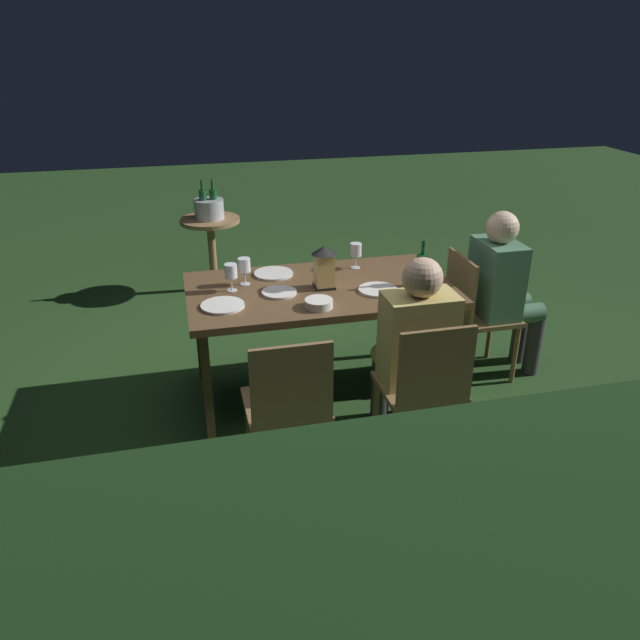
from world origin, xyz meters
TOP-DOWN VIEW (x-y plane):
  - ground_plane at (0.00, 0.00)m, footprint 16.00×16.00m
  - dining_table at (0.00, 0.00)m, footprint 1.62×0.89m
  - chair_side_right_b at (0.37, 0.84)m, footprint 0.42×0.40m
  - chair_side_right_a at (-0.37, 0.84)m, footprint 0.42×0.40m
  - person_in_mustard at (-0.37, 0.64)m, footprint 0.38×0.47m
  - chair_head_near at (-1.06, 0.00)m, footprint 0.40×0.42m
  - person_in_green at (-1.26, 0.00)m, footprint 0.48×0.38m
  - lantern_centerpiece at (-0.02, 0.02)m, footprint 0.15×0.15m
  - green_bottle_on_table at (-0.61, 0.12)m, footprint 0.07×0.07m
  - wine_glass_a at (-0.31, -0.27)m, footprint 0.08×0.08m
  - wine_glass_b at (0.44, -0.15)m, footprint 0.08×0.08m
  - wine_glass_c at (0.53, -0.06)m, footprint 0.08×0.08m
  - plate_a at (0.26, 0.05)m, footprint 0.21×0.21m
  - plate_b at (-0.32, 0.15)m, footprint 0.24×0.24m
  - plate_c at (0.24, -0.27)m, footprint 0.25×0.25m
  - plate_d at (0.61, 0.17)m, footprint 0.25×0.25m
  - bowl_olives at (-0.49, 0.33)m, footprint 0.13×0.13m
  - bowl_bread at (0.08, 0.30)m, footprint 0.16×0.16m
  - side_table at (0.53, -1.99)m, footprint 0.53×0.53m
  - ice_bucket at (0.53, -1.99)m, footprint 0.26×0.26m

SIDE VIEW (x-z plane):
  - ground_plane at x=0.00m, z-range 0.00..0.00m
  - side_table at x=0.53m, z-range 0.11..0.78m
  - chair_side_right_b at x=0.37m, z-range 0.05..0.92m
  - chair_side_right_a at x=-0.37m, z-range 0.05..0.92m
  - chair_head_near at x=-1.06m, z-range 0.05..0.92m
  - person_in_mustard at x=-0.37m, z-range 0.06..1.21m
  - person_in_green at x=-1.26m, z-range 0.06..1.21m
  - dining_table at x=0.00m, z-range 0.32..1.07m
  - plate_a at x=0.26m, z-range 0.75..0.77m
  - plate_b at x=-0.32m, z-range 0.75..0.77m
  - plate_c at x=0.24m, z-range 0.75..0.77m
  - plate_d at x=0.61m, z-range 0.75..0.77m
  - ice_bucket at x=0.53m, z-range 0.60..0.94m
  - bowl_bread at x=0.08m, z-range 0.75..0.80m
  - bowl_olives at x=-0.49m, z-range 0.75..0.81m
  - green_bottle_on_table at x=-0.61m, z-range 0.72..1.01m
  - wine_glass_a at x=-0.31m, z-range 0.78..0.95m
  - wine_glass_b at x=0.44m, z-range 0.78..0.95m
  - wine_glass_c at x=0.53m, z-range 0.78..0.95m
  - lantern_centerpiece at x=-0.02m, z-range 0.77..1.03m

